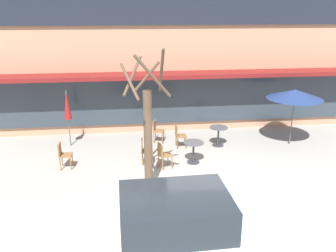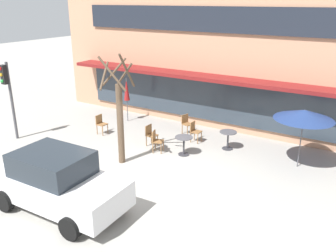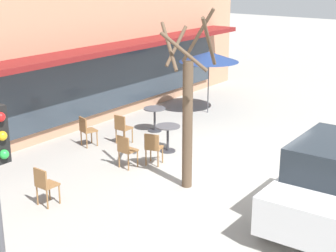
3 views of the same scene
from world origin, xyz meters
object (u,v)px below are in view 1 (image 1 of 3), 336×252
object	(u,v)px
patio_umbrella_green_folded	(67,105)
cafe_chair_1	(179,135)
cafe_chair_0	(157,129)
cafe_chair_3	(63,154)
cafe_chair_4	(145,150)
cafe_chair_2	(163,154)
street_tree	(148,131)
cafe_table_near_wall	(193,149)
cafe_table_streetside	(218,133)
patio_umbrella_cream_folded	(295,94)
parked_sedan	(180,235)

from	to	relation	value
patio_umbrella_green_folded	cafe_chair_1	world-z (taller)	patio_umbrella_green_folded
cafe_chair_0	cafe_chair_1	xyz separation A→B (m)	(0.79, -0.69, 0.00)
cafe_chair_3	cafe_chair_4	world-z (taller)	same
cafe_chair_2	street_tree	bearing A→B (deg)	-111.71
cafe_table_near_wall	cafe_chair_0	world-z (taller)	cafe_chair_0
cafe_chair_4	cafe_table_streetside	bearing A→B (deg)	24.88
cafe_table_streetside	cafe_chair_2	size ratio (longest dim) A/B	0.85
street_tree	cafe_chair_2	bearing A→B (deg)	68.29
patio_umbrella_cream_folded	cafe_chair_1	distance (m)	4.64
cafe_chair_0	patio_umbrella_green_folded	bearing A→B (deg)	179.98
cafe_table_near_wall	cafe_table_streetside	bearing A→B (deg)	49.28
cafe_chair_0	cafe_chair_1	size ratio (longest dim) A/B	1.00
cafe_table_near_wall	cafe_table_streetside	xyz separation A→B (m)	(1.26, 1.46, 0.00)
patio_umbrella_cream_folded	parked_sedan	size ratio (longest dim) A/B	0.52
cafe_table_streetside	cafe_chair_3	size ratio (longest dim) A/B	0.85
cafe_chair_4	patio_umbrella_green_folded	bearing A→B (deg)	143.84
cafe_table_near_wall	cafe_chair_3	distance (m)	4.39
patio_umbrella_cream_folded	street_tree	xyz separation A→B (m)	(-5.79, -3.10, -0.14)
parked_sedan	street_tree	size ratio (longest dim) A/B	1.01
patio_umbrella_green_folded	parked_sedan	size ratio (longest dim) A/B	0.52
cafe_chair_2	cafe_chair_3	xyz separation A→B (m)	(-3.30, 0.40, 0.00)
cafe_chair_4	street_tree	size ratio (longest dim) A/B	0.21
cafe_chair_1	parked_sedan	bearing A→B (deg)	-98.35
cafe_table_streetside	patio_umbrella_cream_folded	distance (m)	3.23
cafe_table_near_wall	cafe_chair_4	bearing A→B (deg)	176.32
cafe_chair_2	cafe_chair_3	bearing A→B (deg)	173.05
cafe_chair_0	cafe_table_streetside	bearing A→B (deg)	-16.57
patio_umbrella_green_folded	cafe_chair_1	bearing A→B (deg)	-9.43
patio_umbrella_green_folded	cafe_chair_2	world-z (taller)	patio_umbrella_green_folded
cafe_chair_1	cafe_chair_3	bearing A→B (deg)	-161.29
cafe_table_near_wall	cafe_chair_4	world-z (taller)	cafe_chair_4
cafe_chair_1	patio_umbrella_green_folded	bearing A→B (deg)	170.57
cafe_chair_2	parked_sedan	distance (m)	4.95
cafe_chair_3	cafe_table_streetside	bearing A→B (deg)	13.84
parked_sedan	cafe_table_near_wall	bearing A→B (deg)	76.44
cafe_table_streetside	cafe_chair_4	world-z (taller)	cafe_chair_4
cafe_chair_0	cafe_chair_4	xyz separation A→B (m)	(-0.59, -2.05, 0.00)
patio_umbrella_green_folded	patio_umbrella_cream_folded	xyz separation A→B (m)	(8.57, -0.88, 0.39)
cafe_table_near_wall	cafe_chair_4	xyz separation A→B (m)	(-1.66, 0.11, 0.01)
cafe_table_near_wall	cafe_chair_3	size ratio (longest dim) A/B	0.85
patio_umbrella_green_folded	cafe_chair_1	size ratio (longest dim) A/B	2.47
cafe_chair_3	patio_umbrella_cream_folded	bearing A→B (deg)	8.08
cafe_chair_0	cafe_chair_2	bearing A→B (deg)	-90.33
cafe_table_near_wall	cafe_chair_2	distance (m)	1.13
cafe_table_streetside	street_tree	bearing A→B (deg)	-131.77
cafe_chair_0	patio_umbrella_cream_folded	bearing A→B (deg)	-9.61
patio_umbrella_cream_folded	cafe_chair_1	world-z (taller)	patio_umbrella_cream_folded
street_tree	cafe_chair_0	bearing A→B (deg)	81.30
cafe_chair_0	cafe_chair_2	size ratio (longest dim) A/B	1.00
cafe_chair_4	street_tree	bearing A→B (deg)	-90.47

